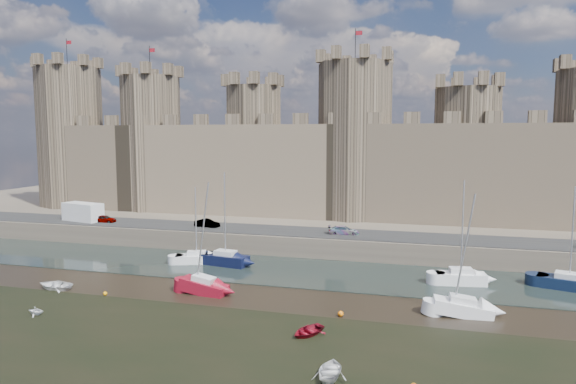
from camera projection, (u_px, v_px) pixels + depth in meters
name	position (u px, v px, depth m)	size (l,w,h in m)	color
ground	(213.00, 368.00, 33.07)	(160.00, 160.00, 0.00)	black
water_channel	(302.00, 272.00, 56.05)	(160.00, 12.00, 0.08)	black
quay	(351.00, 213.00, 90.40)	(160.00, 60.00, 2.50)	#4C443A
road	(321.00, 233.00, 65.35)	(160.00, 7.00, 0.10)	black
castle	(336.00, 157.00, 77.92)	(108.50, 11.00, 29.00)	#42382B
car_0	(105.00, 219.00, 72.98)	(1.30, 3.23, 1.10)	gray
car_1	(207.00, 223.00, 69.14)	(1.21, 3.47, 1.14)	gray
car_2	(344.00, 230.00, 64.13)	(1.55, 3.82, 1.11)	gray
van	(83.00, 212.00, 74.04)	(6.12, 2.45, 2.67)	silver
sailboat_0	(197.00, 258.00, 59.74)	(5.11, 3.40, 8.91)	silver
sailboat_1	(225.00, 258.00, 58.82)	(5.59, 2.88, 10.68)	black
sailboat_2	(461.00, 277.00, 51.28)	(5.08, 2.63, 10.45)	white
sailboat_3	(569.00, 282.00, 49.62)	(6.10, 3.79, 9.99)	#0E1A32
sailboat_4	(204.00, 286.00, 48.46)	(4.73, 2.23, 10.69)	maroon
sailboat_5	(463.00, 307.00, 42.53)	(4.90, 2.24, 10.27)	white
dinghy_2	(331.00, 371.00, 31.97)	(2.16, 0.63, 3.03)	silver
dinghy_3	(36.00, 311.00, 42.60)	(1.17, 0.72, 1.36)	white
dinghy_4	(308.00, 332.00, 38.38)	(1.97, 0.57, 2.76)	maroon
dinghy_6	(55.00, 286.00, 49.80)	(2.34, 0.68, 3.28)	silver
buoy_1	(105.00, 294.00, 47.91)	(0.38, 0.38, 0.38)	#FA9E0B
buoy_3	(341.00, 314.00, 42.34)	(0.49, 0.49, 0.49)	#D76409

